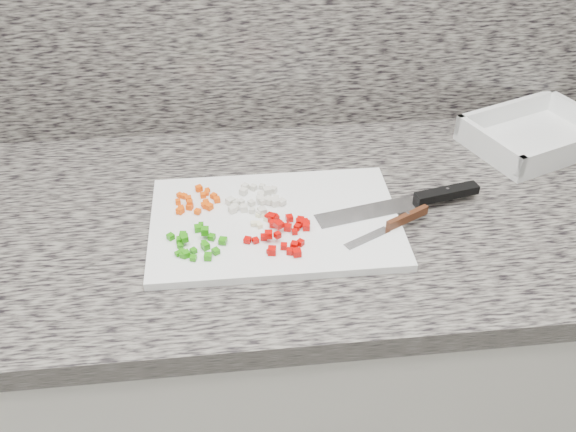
% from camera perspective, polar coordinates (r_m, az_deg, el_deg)
% --- Properties ---
extents(cabinet, '(3.92, 0.62, 0.86)m').
position_cam_1_polar(cabinet, '(1.47, -0.46, -14.27)').
color(cabinet, beige).
rests_on(cabinet, ground).
extents(countertop, '(3.96, 0.64, 0.04)m').
position_cam_1_polar(countertop, '(1.15, -0.56, -0.21)').
color(countertop, slate).
rests_on(countertop, cabinet).
extents(cutting_board, '(0.43, 0.29, 0.01)m').
position_cam_1_polar(cutting_board, '(1.10, -1.15, -0.57)').
color(cutting_board, white).
rests_on(cutting_board, countertop).
extents(carrot_pile, '(0.08, 0.08, 0.02)m').
position_cam_1_polar(carrot_pile, '(1.14, -8.09, 1.33)').
color(carrot_pile, '#E34804').
rests_on(carrot_pile, cutting_board).
extents(onion_pile, '(0.11, 0.10, 0.01)m').
position_cam_1_polar(onion_pile, '(1.13, -2.81, 1.42)').
color(onion_pile, beige).
rests_on(onion_pile, cutting_board).
extents(green_pepper_pile, '(0.10, 0.10, 0.02)m').
position_cam_1_polar(green_pepper_pile, '(1.04, -8.20, -2.34)').
color(green_pepper_pile, '#22830B').
rests_on(green_pepper_pile, cutting_board).
extents(red_pepper_pile, '(0.11, 0.11, 0.02)m').
position_cam_1_polar(red_pepper_pile, '(1.06, -0.36, -1.31)').
color(red_pepper_pile, '#B80502').
rests_on(red_pepper_pile, cutting_board).
extents(garlic_pile, '(0.03, 0.05, 0.01)m').
position_cam_1_polar(garlic_pile, '(1.09, -2.51, -0.31)').
color(garlic_pile, '#EFEAB9').
rests_on(garlic_pile, cutting_board).
extents(chef_knife, '(0.31, 0.10, 0.02)m').
position_cam_1_polar(chef_knife, '(1.15, 11.66, 1.44)').
color(chef_knife, white).
rests_on(chef_knife, cutting_board).
extents(paring_knife, '(0.16, 0.09, 0.02)m').
position_cam_1_polar(paring_knife, '(1.09, 9.70, -0.59)').
color(paring_knife, white).
rests_on(paring_knife, cutting_board).
extents(tray, '(0.31, 0.27, 0.05)m').
position_cam_1_polar(tray, '(1.41, 21.09, 6.59)').
color(tray, white).
rests_on(tray, countertop).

